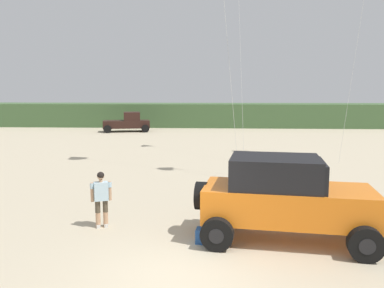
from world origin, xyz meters
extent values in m
plane|color=#C1B293|center=(0.00, 0.00, 0.00)|extent=(220.00, 220.00, 0.00)
cube|color=#426038|center=(2.41, 38.39, 1.32)|extent=(90.00, 6.79, 2.64)
cube|color=orange|center=(2.65, 2.20, 1.01)|extent=(4.60, 2.40, 0.90)
cube|color=orange|center=(4.29, 1.98, 1.38)|extent=(1.31, 1.82, 0.12)
cube|color=black|center=(2.31, 2.24, 1.86)|extent=(2.51, 2.05, 0.80)
cube|color=black|center=(3.50, 2.08, 1.82)|extent=(0.32, 1.67, 0.72)
cube|color=black|center=(4.91, 1.90, 0.74)|extent=(0.44, 1.81, 0.28)
cylinder|color=black|center=(0.35, 2.50, 1.11)|extent=(0.40, 0.81, 0.77)
cylinder|color=black|center=(4.52, 2.99, 0.42)|extent=(0.87, 0.41, 0.84)
cylinder|color=black|center=(4.52, 2.99, 0.42)|extent=(0.42, 0.37, 0.38)
cylinder|color=black|center=(4.25, 0.94, 0.42)|extent=(0.87, 0.41, 0.84)
cylinder|color=black|center=(4.25, 0.94, 0.42)|extent=(0.42, 0.37, 0.38)
cylinder|color=black|center=(1.05, 3.45, 0.42)|extent=(0.87, 0.41, 0.84)
cylinder|color=black|center=(1.05, 3.45, 0.42)|extent=(0.42, 0.37, 0.38)
cylinder|color=black|center=(0.78, 1.40, 0.42)|extent=(0.87, 0.41, 0.84)
cylinder|color=black|center=(0.78, 1.40, 0.42)|extent=(0.42, 0.37, 0.38)
cylinder|color=tan|center=(-2.69, 2.86, 0.25)|extent=(0.14, 0.14, 0.49)
cylinder|color=#4C4233|center=(-2.69, 2.86, 0.64)|extent=(0.15, 0.15, 0.36)
cube|color=silver|center=(-2.70, 2.90, 0.05)|extent=(0.20, 0.28, 0.10)
cylinder|color=tan|center=(-2.48, 2.95, 0.25)|extent=(0.14, 0.14, 0.49)
cylinder|color=#4C4233|center=(-2.48, 2.95, 0.64)|extent=(0.15, 0.15, 0.36)
cube|color=silver|center=(-2.50, 2.98, 0.05)|extent=(0.20, 0.28, 0.10)
cube|color=silver|center=(-2.58, 2.90, 1.09)|extent=(0.47, 0.39, 0.54)
cylinder|color=tan|center=(-2.82, 2.81, 1.08)|extent=(0.09, 0.09, 0.56)
cylinder|color=silver|center=(-2.82, 2.81, 1.27)|extent=(0.11, 0.11, 0.16)
cylinder|color=tan|center=(-2.35, 3.00, 1.08)|extent=(0.09, 0.09, 0.56)
cylinder|color=silver|center=(-2.35, 3.00, 1.27)|extent=(0.11, 0.11, 0.16)
cylinder|color=tan|center=(-2.58, 2.90, 1.40)|extent=(0.10, 0.10, 0.08)
sphere|color=tan|center=(-2.58, 2.90, 1.54)|extent=(0.21, 0.21, 0.21)
sphere|color=black|center=(-2.58, 2.89, 1.56)|extent=(0.21, 0.21, 0.21)
cube|color=#23519E|center=(0.52, 1.87, 0.19)|extent=(0.60, 0.42, 0.38)
cube|color=black|center=(-8.18, 30.81, 0.76)|extent=(4.91, 2.90, 0.76)
cube|color=black|center=(-7.65, 30.94, 1.56)|extent=(1.97, 2.12, 0.84)
cylinder|color=black|center=(-6.62, 32.26, 0.38)|extent=(0.80, 0.43, 0.76)
cylinder|color=black|center=(-6.14, 30.21, 0.38)|extent=(0.80, 0.43, 0.76)
cylinder|color=black|center=(-10.22, 31.41, 0.38)|extent=(0.80, 0.43, 0.76)
cylinder|color=black|center=(-9.74, 29.37, 0.38)|extent=(0.80, 0.43, 0.76)
cylinder|color=silver|center=(1.15, 10.48, 7.56)|extent=(1.41, 1.72, 15.02)
cylinder|color=silver|center=(8.52, 14.58, 6.12)|extent=(1.70, 1.41, 12.14)
cylinder|color=silver|center=(2.25, 15.78, 5.76)|extent=(0.31, 3.75, 11.42)
camera|label=1|loc=(0.69, -7.96, 3.94)|focal=36.38mm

